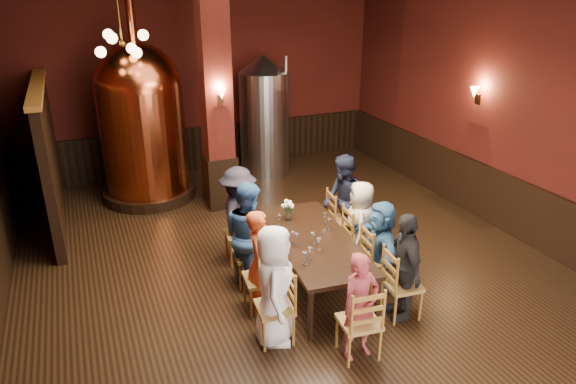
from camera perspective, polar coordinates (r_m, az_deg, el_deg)
name	(u,v)px	position (r m, az deg, el deg)	size (l,w,h in m)	color
room	(293,125)	(6.96, 0.53, 7.40)	(10.00, 10.02, 4.50)	black
wainscot_right	(499,200)	(9.73, 22.44, -0.78)	(0.08, 9.90, 1.00)	black
wainscot_back	(207,147)	(11.98, -8.97, 4.92)	(7.90, 0.08, 1.00)	black
column	(215,89)	(9.45, -8.06, 11.22)	(0.58, 0.58, 4.50)	#46130F
partition	(50,159)	(9.81, -24.93, 3.39)	(0.22, 3.50, 2.40)	black
pendant_cluster	(122,43)	(9.16, -17.95, 15.43)	(0.90, 0.90, 1.70)	#A57226
sconce_wall	(478,95)	(9.75, 20.40, 10.11)	(0.20, 0.20, 0.36)	black
sconce_column	(220,95)	(9.18, -7.54, 10.60)	(0.20, 0.20, 0.36)	black
dining_table	(314,242)	(7.17, 2.88, -5.59)	(1.24, 2.49, 0.75)	black
chair_0	(274,307)	(6.26, -1.52, -12.65)	(0.46, 0.46, 0.92)	olive
person_0	(274,286)	(6.09, -1.54, -10.36)	(0.74, 0.48, 1.52)	white
chair_1	(261,278)	(6.80, -3.05, -9.52)	(0.46, 0.46, 0.92)	olive
person_1	(260,261)	(6.67, -3.10, -7.70)	(0.52, 0.34, 1.42)	#C84822
chair_2	(249,254)	(7.35, -4.32, -6.90)	(0.46, 0.46, 0.92)	olive
person_2	(249,234)	(7.20, -4.40, -4.70)	(0.76, 0.37, 1.56)	#2B5691
chair_3	(239,234)	(7.93, -5.41, -4.62)	(0.46, 0.46, 0.92)	olive
person_3	(239,215)	(7.80, -5.50, -2.61)	(0.99, 0.57, 1.53)	black
chair_4	(402,284)	(6.83, 12.58, -9.95)	(0.46, 0.46, 0.92)	olive
person_4	(404,266)	(6.69, 12.77, -8.03)	(0.85, 0.35, 1.45)	black
chair_5	(379,259)	(7.33, 10.05, -7.33)	(0.46, 0.46, 0.92)	olive
person_5	(380,246)	(7.23, 10.16, -5.92)	(1.23, 0.39, 1.33)	#316095
chair_6	(359,238)	(7.84, 7.91, -5.07)	(0.46, 0.46, 0.92)	olive
person_6	(360,225)	(7.75, 8.00, -3.62)	(0.67, 0.43, 1.36)	beige
chair_7	(342,220)	(8.39, 6.03, -3.06)	(0.46, 0.46, 0.92)	olive
person_7	(343,202)	(8.26, 6.11, -1.11)	(0.75, 0.37, 1.54)	#171C2F
chair_8	(359,321)	(6.09, 7.91, -14.04)	(0.46, 0.46, 0.92)	olive
person_8	(360,307)	(5.97, 8.01, -12.51)	(0.48, 0.32, 1.32)	#95313A
copper_kettle	(142,121)	(10.29, -15.88, 7.58)	(1.91, 1.91, 4.28)	black
steel_vessel	(265,116)	(11.35, -2.63, 8.44)	(1.40, 1.40, 2.62)	#B2B2B7
rose_vase	(288,207)	(7.58, 0.05, -1.67)	(0.19, 0.19, 0.32)	white
wine_glass_0	(313,238)	(6.95, 2.81, -5.18)	(0.07, 0.07, 0.17)	white
wine_glass_1	(329,224)	(7.36, 4.63, -3.59)	(0.07, 0.07, 0.17)	white
wine_glass_2	(325,218)	(7.53, 4.13, -2.94)	(0.07, 0.07, 0.17)	white
wine_glass_3	(280,220)	(7.45, -0.93, -3.18)	(0.07, 0.07, 0.17)	white
wine_glass_4	(293,238)	(6.97, 0.57, -5.09)	(0.07, 0.07, 0.17)	white
wine_glass_5	(367,265)	(6.42, 8.74, -7.99)	(0.07, 0.07, 0.17)	white
wine_glass_6	(297,240)	(6.92, 1.01, -5.31)	(0.07, 0.07, 0.17)	white
wine_glass_7	(319,244)	(6.82, 3.49, -5.79)	(0.07, 0.07, 0.17)	white
wine_glass_8	(305,258)	(6.48, 1.87, -7.37)	(0.07, 0.07, 0.17)	white
wine_glass_9	(310,254)	(6.59, 2.48, -6.86)	(0.07, 0.07, 0.17)	white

